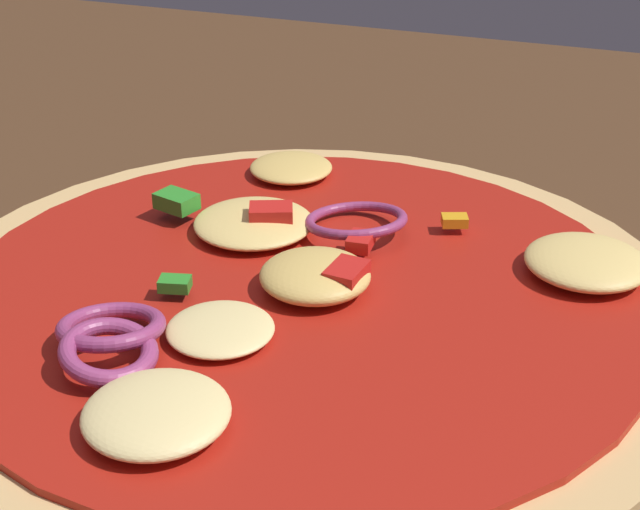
% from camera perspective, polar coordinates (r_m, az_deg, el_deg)
% --- Properties ---
extents(dining_table, '(1.44, 0.86, 0.03)m').
position_cam_1_polar(dining_table, '(0.36, 5.18, -7.60)').
color(dining_table, '#4C301C').
rests_on(dining_table, ground).
extents(pizza, '(0.29, 0.29, 0.03)m').
position_cam_1_polar(pizza, '(0.36, -1.11, -2.87)').
color(pizza, tan).
rests_on(pizza, dining_table).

